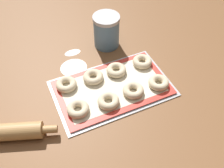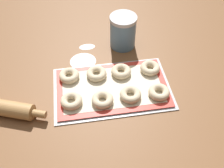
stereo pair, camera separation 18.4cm
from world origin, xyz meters
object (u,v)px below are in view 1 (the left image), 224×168
bagel_front_far_left (78,109)px  baking_tray (112,88)px  bagel_back_far_left (66,84)px  bagel_front_mid_right (133,90)px  bagel_back_mid_left (93,77)px  bagel_back_mid_right (116,70)px  bagel_back_far_right (142,62)px  flour_canister (106,31)px  bagel_front_mid_left (108,101)px  bagel_front_far_right (159,83)px

bagel_front_far_left → baking_tray: bearing=20.2°
bagel_back_far_left → bagel_front_far_left: bearing=-89.1°
bagel_front_far_left → bagel_front_mid_right: 0.22m
bagel_back_mid_left → bagel_front_mid_right: bearing=-48.6°
bagel_back_mid_right → bagel_back_far_right: size_ratio=1.00×
bagel_back_mid_right → flour_canister: bearing=77.9°
bagel_front_mid_left → bagel_front_mid_right: bearing=4.3°
bagel_back_mid_right → bagel_back_far_right: same height
bagel_back_far_left → bagel_back_mid_right: size_ratio=1.00×
bagel_front_far_left → bagel_front_mid_right: size_ratio=1.00×
bagel_back_mid_left → flour_canister: 0.25m
baking_tray → bagel_back_far_left: bearing=156.3°
bagel_front_mid_left → bagel_front_mid_right: (0.11, 0.01, 0.00)m
baking_tray → bagel_front_far_left: bearing=-159.8°
bagel_front_mid_left → baking_tray: bearing=56.8°
baking_tray → bagel_front_mid_left: size_ratio=5.61×
bagel_back_far_left → bagel_back_far_right: size_ratio=1.00×
bagel_back_mid_left → bagel_back_far_right: bearing=-0.5°
bagel_back_far_left → bagel_front_mid_left: bearing=-50.9°
bagel_back_mid_right → flour_canister: flour_canister is taller
flour_canister → bagel_back_mid_right: bearing=-102.1°
baking_tray → bagel_back_mid_left: bagel_back_mid_left is taller
bagel_front_mid_left → bagel_back_mid_left: 0.14m
flour_canister → bagel_front_far_right: bearing=-76.1°
baking_tray → bagel_front_mid_right: bagel_front_mid_right is taller
baking_tray → flour_canister: (0.09, 0.26, 0.07)m
bagel_front_far_left → bagel_back_mid_right: 0.24m
bagel_front_far_left → bagel_back_mid_left: 0.17m
bagel_front_mid_left → bagel_front_mid_right: size_ratio=1.00×
bagel_front_far_left → bagel_front_far_right: size_ratio=1.00×
bagel_front_far_right → flour_canister: (-0.08, 0.33, 0.05)m
bagel_front_far_left → bagel_back_mid_right: bearing=30.3°
bagel_back_mid_right → bagel_front_mid_left: bearing=-125.1°
baking_tray → bagel_back_mid_right: bagel_back_mid_right is taller
bagel_front_far_right → bagel_back_far_right: bearing=90.3°
bagel_back_far_right → baking_tray: bearing=-159.5°
bagel_back_far_right → bagel_back_mid_right: bearing=-179.7°
bagel_front_mid_left → bagel_back_far_right: bearing=32.0°
bagel_back_far_left → flour_canister: flour_canister is taller
bagel_front_mid_right → flour_canister: 0.33m
bagel_back_far_left → flour_canister: 0.32m
bagel_back_far_right → bagel_front_mid_right: bearing=-130.7°
bagel_front_mid_right → bagel_front_far_right: size_ratio=1.00×
bagel_front_mid_left → bagel_back_mid_left: (-0.01, 0.14, 0.00)m
bagel_back_far_left → bagel_back_mid_right: 0.21m
bagel_back_far_right → bagel_front_far_right: bearing=-89.7°
bagel_back_mid_left → bagel_back_mid_right: 0.10m
bagel_front_mid_left → bagel_front_far_right: size_ratio=1.00×
baking_tray → bagel_back_mid_left: bearing=129.1°
bagel_front_far_right → bagel_back_mid_right: bearing=133.0°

